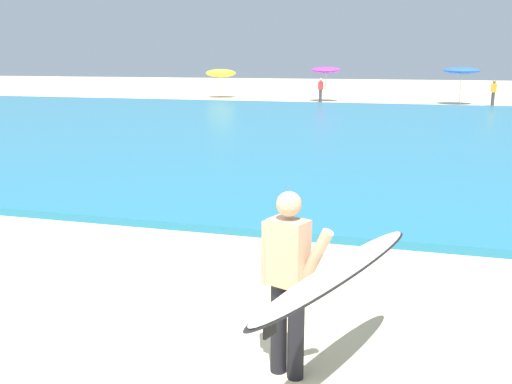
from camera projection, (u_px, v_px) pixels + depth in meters
sea at (354, 131)px, 22.39m from camera, size 120.00×28.00×0.14m
surfer_with_board at (311, 275)px, 4.89m from camera, size 1.33×2.50×1.73m
beach_umbrella_0 at (221, 73)px, 42.53m from camera, size 2.23×2.23×2.10m
beach_umbrella_1 at (326, 70)px, 38.68m from camera, size 2.02×2.04×2.36m
beach_umbrella_2 at (462, 71)px, 35.94m from camera, size 2.25×2.26×2.35m
beachgoer_near_row_left at (321, 90)px, 37.87m from camera, size 0.32×0.20×1.58m
beachgoer_near_row_mid at (493, 92)px, 34.86m from camera, size 0.32×0.20×1.58m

